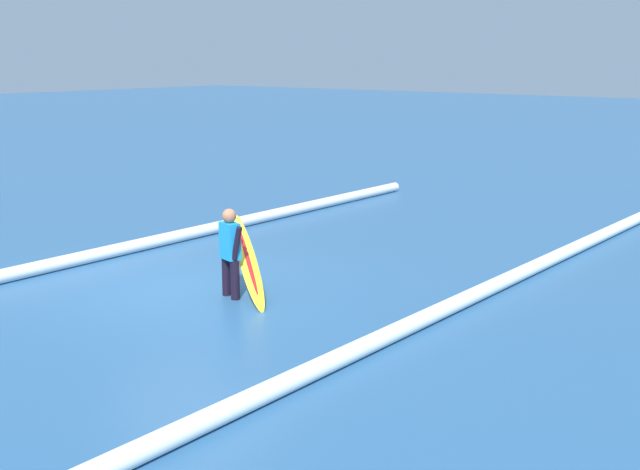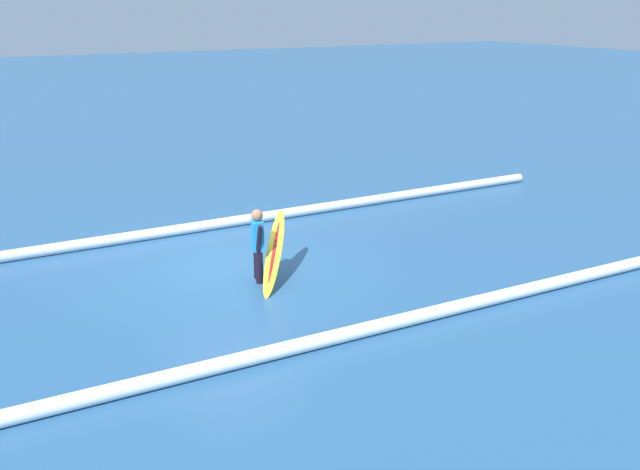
% 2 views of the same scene
% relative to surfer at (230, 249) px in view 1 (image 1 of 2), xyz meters
% --- Properties ---
extents(ground_plane, '(129.43, 129.43, 0.00)m').
position_rel_surfer_xyz_m(ground_plane, '(0.15, -0.88, -0.78)').
color(ground_plane, '#2B5A89').
extents(surfer, '(0.29, 0.57, 1.40)m').
position_rel_surfer_xyz_m(surfer, '(0.00, 0.00, 0.00)').
color(surfer, black).
rests_on(surfer, ground_plane).
extents(surfboard, '(1.39, 1.82, 1.13)m').
position_rel_surfer_xyz_m(surfboard, '(-0.29, 0.09, -0.23)').
color(surfboard, yellow).
rests_on(surfboard, ground_plane).
extents(wave_crest_foreground, '(16.01, 0.39, 0.24)m').
position_rel_surfer_xyz_m(wave_crest_foreground, '(-2.12, -3.55, -0.66)').
color(wave_crest_foreground, white).
rests_on(wave_crest_foreground, ground_plane).
extents(wave_crest_midground, '(24.34, 0.33, 0.23)m').
position_rel_surfer_xyz_m(wave_crest_midground, '(1.80, 3.09, -0.66)').
color(wave_crest_midground, white).
rests_on(wave_crest_midground, ground_plane).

